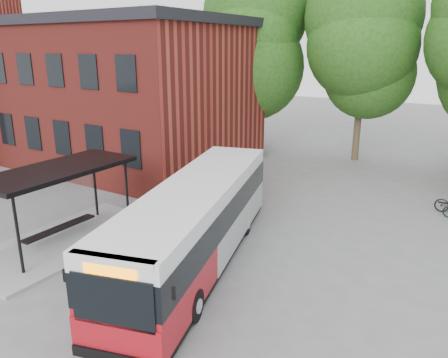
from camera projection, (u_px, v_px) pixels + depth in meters
The scene contains 6 objects.
ground at pixel (180, 262), 14.65m from camera, with size 100.00×100.00×0.00m, color slate.
station_building at pixel (100, 91), 27.31m from camera, with size 18.40×10.40×8.50m, color maroon, non-canonical shape.
bus_shelter at pixel (62, 205), 15.70m from camera, with size 3.60×7.00×2.90m, color black, non-canonical shape.
tree_0 at pixel (252, 69), 29.08m from camera, with size 7.92×7.92×11.00m, color #1D4713, non-canonical shape.
tree_1 at pixel (362, 76), 26.43m from camera, with size 7.92×7.92×10.40m, color #1D4713, non-canonical shape.
city_bus at pixel (197, 224), 14.25m from camera, with size 2.31×10.84×2.75m, color #A51019, non-canonical shape.
Camera 1 is at (8.25, -10.42, 6.93)m, focal length 35.00 mm.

